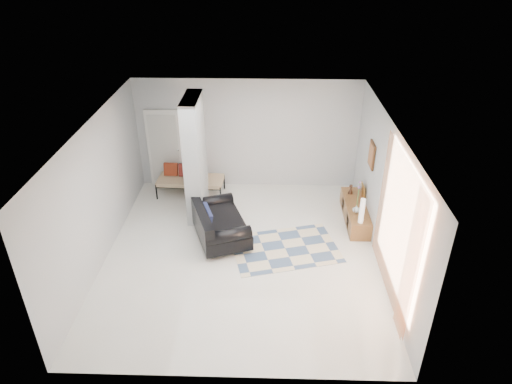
{
  "coord_description": "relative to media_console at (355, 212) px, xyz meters",
  "views": [
    {
      "loc": [
        0.51,
        -7.52,
        5.74
      ],
      "look_at": [
        0.28,
        0.6,
        1.13
      ],
      "focal_mm": 32.0,
      "sensor_mm": 36.0,
      "label": 1
    }
  ],
  "objects": [
    {
      "name": "cylinder_lamp",
      "position": [
        -0.02,
        -0.7,
        0.48
      ],
      "size": [
        0.1,
        0.1,
        0.57
      ],
      "primitive_type": "cylinder",
      "color": "white",
      "rests_on": "media_console"
    },
    {
      "name": "wall_front",
      "position": [
        -2.52,
        -4.35,
        1.19
      ],
      "size": [
        6.0,
        0.0,
        6.0
      ],
      "primitive_type": "plane",
      "rotation": [
        -1.57,
        0.0,
        0.0
      ],
      "color": "silver",
      "rests_on": "ground"
    },
    {
      "name": "bronze_figurine",
      "position": [
        -0.05,
        0.53,
        0.31
      ],
      "size": [
        0.13,
        0.13,
        0.23
      ],
      "primitive_type": null,
      "rotation": [
        0.0,
        0.0,
        0.13
      ],
      "color": "#341F17",
      "rests_on": "media_console"
    },
    {
      "name": "ceiling",
      "position": [
        -2.52,
        -1.35,
        2.59
      ],
      "size": [
        6.0,
        6.0,
        0.0
      ],
      "primitive_type": "plane",
      "rotation": [
        3.14,
        0.0,
        0.0
      ],
      "color": "white",
      "rests_on": "wall_back"
    },
    {
      "name": "area_rug",
      "position": [
        -1.62,
        -1.15,
        -0.2
      ],
      "size": [
        2.44,
        1.93,
        0.01
      ],
      "primitive_type": "cube",
      "rotation": [
        0.0,
        0.0,
        0.25
      ],
      "color": "beige",
      "rests_on": "floor"
    },
    {
      "name": "vase",
      "position": [
        -0.05,
        -0.31,
        0.28
      ],
      "size": [
        0.19,
        0.19,
        0.17
      ],
      "primitive_type": "imported",
      "rotation": [
        0.0,
        0.0,
        0.17
      ],
      "color": "white",
      "rests_on": "media_console"
    },
    {
      "name": "daybed",
      "position": [
        -3.96,
        1.13,
        0.22
      ],
      "size": [
        1.66,
        0.77,
        0.77
      ],
      "rotation": [
        0.0,
        0.0,
        -0.05
      ],
      "color": "black",
      "rests_on": "floor"
    },
    {
      "name": "floor",
      "position": [
        -2.52,
        -1.35,
        -0.21
      ],
      "size": [
        6.0,
        6.0,
        0.0
      ],
      "primitive_type": "plane",
      "color": "silver",
      "rests_on": "ground"
    },
    {
      "name": "wall_back",
      "position": [
        -2.52,
        1.65,
        1.19
      ],
      "size": [
        6.0,
        0.0,
        6.0
      ],
      "primitive_type": "plane",
      "rotation": [
        1.57,
        0.0,
        0.0
      ],
      "color": "silver",
      "rests_on": "ground"
    },
    {
      "name": "curtain",
      "position": [
        0.15,
        -2.5,
        1.24
      ],
      "size": [
        0.0,
        2.55,
        2.55
      ],
      "primitive_type": "plane",
      "rotation": [
        1.57,
        0.0,
        1.57
      ],
      "color": "#FF8A43",
      "rests_on": "wall_right"
    },
    {
      "name": "media_console",
      "position": [
        0.0,
        0.0,
        0.0
      ],
      "size": [
        0.45,
        1.69,
        0.8
      ],
      "color": "brown",
      "rests_on": "floor"
    },
    {
      "name": "hallway_door",
      "position": [
        -4.62,
        1.61,
        0.81
      ],
      "size": [
        0.85,
        0.06,
        2.04
      ],
      "primitive_type": "cube",
      "color": "white",
      "rests_on": "floor"
    },
    {
      "name": "partition_column",
      "position": [
        -3.62,
        0.25,
        1.19
      ],
      "size": [
        0.35,
        1.2,
        2.8
      ],
      "primitive_type": "cube",
      "color": "#9A9FA0",
      "rests_on": "floor"
    },
    {
      "name": "loveseat",
      "position": [
        -3.08,
        -0.77,
        0.15
      ],
      "size": [
        1.48,
        1.9,
        0.76
      ],
      "rotation": [
        0.0,
        0.0,
        0.35
      ],
      "color": "silver",
      "rests_on": "floor"
    },
    {
      "name": "wall_right",
      "position": [
        0.23,
        -1.35,
        1.19
      ],
      "size": [
        0.0,
        6.0,
        6.0
      ],
      "primitive_type": "plane",
      "rotation": [
        1.57,
        0.0,
        -1.57
      ],
      "color": "silver",
      "rests_on": "ground"
    },
    {
      "name": "wall_art",
      "position": [
        0.2,
        -0.0,
        1.44
      ],
      "size": [
        0.04,
        0.45,
        0.55
      ],
      "primitive_type": "cube",
      "color": "#3F2411",
      "rests_on": "wall_right"
    },
    {
      "name": "wall_left",
      "position": [
        -5.27,
        -1.35,
        1.19
      ],
      "size": [
        0.0,
        6.0,
        6.0
      ],
      "primitive_type": "plane",
      "rotation": [
        1.57,
        0.0,
        1.57
      ],
      "color": "silver",
      "rests_on": "ground"
    }
  ]
}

